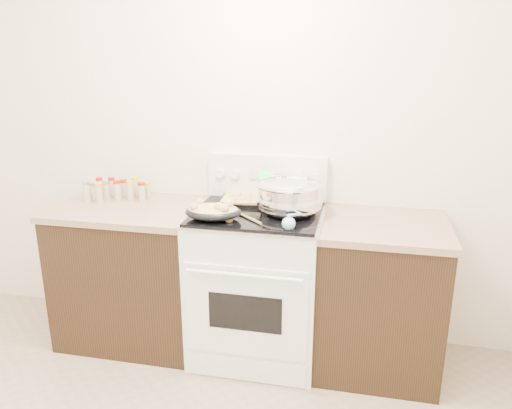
# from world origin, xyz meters

# --- Properties ---
(room_shell) EXTENTS (4.10, 3.60, 2.75)m
(room_shell) POSITION_xyz_m (0.00, 0.00, 1.70)
(room_shell) COLOR white
(room_shell) RESTS_ON ground
(counter_left) EXTENTS (0.93, 0.67, 0.92)m
(counter_left) POSITION_xyz_m (-0.48, 1.43, 0.46)
(counter_left) COLOR black
(counter_left) RESTS_ON ground
(counter_right) EXTENTS (0.73, 0.67, 0.92)m
(counter_right) POSITION_xyz_m (1.08, 1.43, 0.46)
(counter_right) COLOR black
(counter_right) RESTS_ON ground
(kitchen_range) EXTENTS (0.78, 0.73, 1.22)m
(kitchen_range) POSITION_xyz_m (0.35, 1.42, 0.49)
(kitchen_range) COLOR white
(kitchen_range) RESTS_ON ground
(mixing_bowl) EXTENTS (0.51, 0.51, 0.24)m
(mixing_bowl) POSITION_xyz_m (0.53, 1.44, 1.04)
(mixing_bowl) COLOR silver
(mixing_bowl) RESTS_ON kitchen_range
(roasting_pan) EXTENTS (0.35, 0.26, 0.11)m
(roasting_pan) POSITION_xyz_m (0.14, 1.23, 0.99)
(roasting_pan) COLOR black
(roasting_pan) RESTS_ON kitchen_range
(baking_sheet) EXTENTS (0.38, 0.28, 0.06)m
(baking_sheet) POSITION_xyz_m (0.26, 1.58, 0.96)
(baking_sheet) COLOR black
(baking_sheet) RESTS_ON kitchen_range
(wooden_spoon) EXTENTS (0.22, 0.20, 0.04)m
(wooden_spoon) POSITION_xyz_m (0.26, 1.23, 0.95)
(wooden_spoon) COLOR #9B8146
(wooden_spoon) RESTS_ON kitchen_range
(blue_ladle) EXTENTS (0.14, 0.25, 0.09)m
(blue_ladle) POSITION_xyz_m (0.58, 1.18, 0.97)
(blue_ladle) COLOR #9DCAEA
(blue_ladle) RESTS_ON kitchen_range
(spice_jars) EXTENTS (0.40, 0.24, 0.13)m
(spice_jars) POSITION_xyz_m (-0.63, 1.56, 0.98)
(spice_jars) COLOR #BFB28C
(spice_jars) RESTS_ON counter_left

